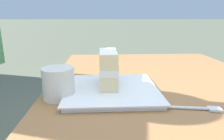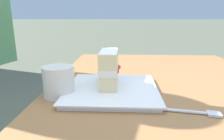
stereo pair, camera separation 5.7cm
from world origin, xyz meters
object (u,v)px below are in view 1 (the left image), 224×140
dessert_plate (112,90)px  dessert_fork (190,108)px  coffee_cup (59,83)px  cake_slice (108,69)px

dessert_plate → dessert_fork: dessert_plate is taller
dessert_fork → coffee_cup: bearing=74.8°
cake_slice → dessert_fork: 0.25m
cake_slice → coffee_cup: bearing=109.9°
cake_slice → dessert_fork: cake_slice is taller
dessert_plate → coffee_cup: (-0.03, 0.15, 0.04)m
dessert_plate → cake_slice: size_ratio=2.14×
coffee_cup → cake_slice: bearing=-70.1°
cake_slice → coffee_cup: size_ratio=1.43×
cake_slice → coffee_cup: 0.15m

